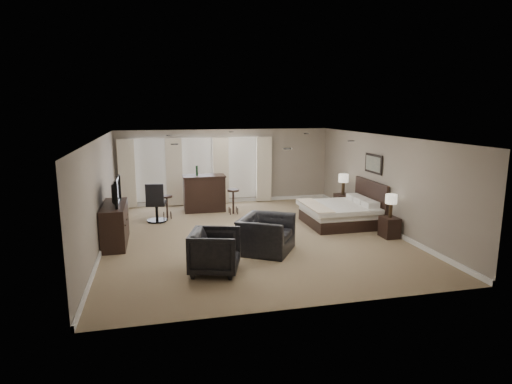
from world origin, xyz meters
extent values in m
cube|color=#836F53|center=(0.00, 0.00, 0.00)|extent=(7.60, 8.60, 0.04)
cube|color=silver|center=(0.00, 0.00, 2.60)|extent=(7.60, 8.60, 0.04)
cube|color=gray|center=(0.00, 4.25, 1.30)|extent=(7.50, 0.04, 2.60)
cube|color=gray|center=(0.00, -4.25, 1.30)|extent=(7.50, 0.04, 2.60)
cube|color=gray|center=(-3.75, 0.00, 1.30)|extent=(0.04, 8.50, 2.60)
cube|color=gray|center=(3.75, 0.00, 1.30)|extent=(0.04, 8.50, 2.60)
cube|color=silver|center=(-2.60, 4.19, 1.25)|extent=(1.15, 0.04, 2.05)
cube|color=silver|center=(-1.00, 4.19, 1.25)|extent=(1.15, 0.04, 2.05)
cube|color=silver|center=(0.60, 4.19, 1.25)|extent=(1.15, 0.04, 2.05)
cube|color=beige|center=(-3.35, 4.07, 1.18)|extent=(0.55, 0.12, 2.30)
cube|color=beige|center=(-1.80, 4.07, 1.18)|extent=(0.55, 0.12, 2.30)
cube|color=beige|center=(-0.20, 4.07, 1.18)|extent=(0.55, 0.12, 2.30)
cube|color=beige|center=(1.35, 4.07, 1.18)|extent=(0.55, 0.12, 2.30)
cube|color=silver|center=(2.58, 0.52, 0.63)|extent=(1.97, 1.88, 1.25)
cube|color=black|center=(3.47, -0.93, 0.27)|extent=(0.40, 0.49, 0.53)
cube|color=black|center=(3.47, 1.97, 0.29)|extent=(0.43, 0.53, 0.58)
cube|color=beige|center=(3.47, -0.93, 0.84)|extent=(0.30, 0.30, 0.61)
cube|color=beige|center=(3.47, 1.97, 0.91)|extent=(0.32, 0.32, 0.66)
cube|color=slate|center=(3.70, 0.52, 1.75)|extent=(0.04, 0.96, 0.56)
cube|color=black|center=(-3.45, 0.13, 0.50)|extent=(0.56, 1.73, 1.00)
imported|color=black|center=(-3.45, 0.13, 1.08)|extent=(0.66, 1.14, 0.15)
imported|color=black|center=(0.05, -1.28, 0.56)|extent=(1.39, 1.53, 1.12)
imported|color=black|center=(-1.30, -2.32, 0.49)|extent=(1.14, 1.18, 0.99)
cube|color=black|center=(-0.90, 3.11, 0.60)|extent=(1.37, 0.71, 1.19)
cube|color=black|center=(-2.12, 2.39, 0.36)|extent=(0.40, 0.40, 0.71)
cube|color=black|center=(-0.05, 2.52, 0.40)|extent=(0.38, 0.38, 0.80)
cube|color=black|center=(-2.43, 2.09, 0.59)|extent=(0.69, 0.69, 1.18)
camera|label=1|loc=(-2.40, -10.60, 3.31)|focal=30.00mm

